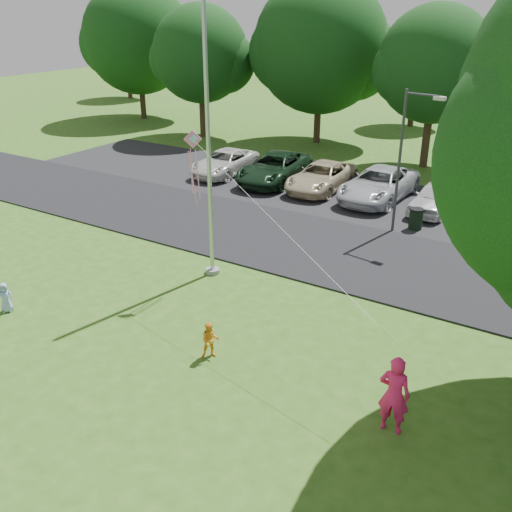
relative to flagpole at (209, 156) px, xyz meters
The scene contains 12 objects.
ground 7.39m from the flagpole, 55.01° to the right, with size 120.00×120.00×0.00m, color #305D18.
park_road 6.73m from the flagpole, 48.81° to the left, with size 60.00×6.00×0.06m, color black.
parking_strip 11.82m from the flagpole, 71.57° to the left, with size 42.00×7.00×0.06m, color black.
flagpole is the anchor object (origin of this frame).
street_lamp 8.26m from the flagpole, 59.47° to the left, with size 1.60×0.43×5.72m.
trash_can 9.82m from the flagpole, 59.01° to the left, with size 0.59×0.59×0.94m.
tree_row 19.95m from the flagpole, 75.18° to the left, with size 64.35×11.94×10.88m.
parked_cars 11.33m from the flagpole, 76.42° to the left, with size 23.29×5.55×1.48m.
woman 9.72m from the flagpole, 28.53° to the right, with size 0.69×0.45×1.89m, color #F52064.
child_yellow 6.34m from the flagpole, 54.43° to the right, with size 0.50×0.39×1.03m, color #FFA328.
child_blue 7.63m from the flagpole, 123.87° to the right, with size 0.47×0.30×0.95m, color #98B3E9.
kite 1.17m from the flagpole, 68.68° to the right, with size 8.18×3.69×3.03m.
Camera 1 is at (7.35, -9.41, 8.66)m, focal length 40.00 mm.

